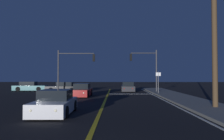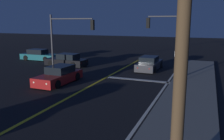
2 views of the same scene
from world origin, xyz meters
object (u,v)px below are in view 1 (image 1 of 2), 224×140
Objects in this scene: car_lead_oncoming_black at (63,88)px; car_distant_tail_red at (82,91)px; car_mid_block_teal at (30,87)px; car_side_waiting_white at (55,104)px; utility_pole_right at (214,30)px; street_sign_corner at (158,79)px; car_following_oncoming_charcoal at (128,87)px; traffic_signal_far_left at (72,64)px; traffic_signal_near_right at (147,64)px.

car_distant_tail_red is at bearing -151.38° from car_lead_oncoming_black.
car_mid_block_teal is at bearing -43.77° from car_distant_tail_red.
utility_pole_right is (9.77, 2.03, 4.50)m from car_side_waiting_white.
street_sign_corner is (-1.40, 11.79, -3.34)m from utility_pole_right.
car_following_oncoming_charcoal is (5.09, 18.82, -0.00)m from car_side_waiting_white.
utility_pole_right is at bearing 138.52° from car_distant_tail_red.
street_sign_corner is at bearing -55.75° from car_following_oncoming_charcoal.
car_following_oncoming_charcoal is 8.47m from traffic_signal_far_left.
car_lead_oncoming_black is 1.72× the size of street_sign_corner.
utility_pole_right reaches higher than car_side_waiting_white.
traffic_signal_near_right is at bearing 109.07° from street_sign_corner.
car_distant_tail_red is 0.83× the size of traffic_signal_far_left.
traffic_signal_near_right reaches higher than car_mid_block_teal.
utility_pole_right is (11.73, -13.19, 1.47)m from traffic_signal_far_left.
traffic_signal_far_left reaches higher than street_sign_corner.
street_sign_corner is (3.28, -5.00, 1.15)m from car_following_oncoming_charcoal.
traffic_signal_near_right is at bearing 78.40° from car_mid_block_teal.
traffic_signal_far_left is (1.59, -2.20, 3.03)m from car_lead_oncoming_black.
traffic_signal_far_left is at bearing 131.64° from utility_pole_right.
traffic_signal_far_left is 10.59m from street_sign_corner.
car_side_waiting_white is at bearing 23.17° from car_mid_block_teal.
car_lead_oncoming_black is at bearing -79.70° from car_side_waiting_white.
traffic_signal_near_right is at bearing -142.76° from car_distant_tail_red.
traffic_signal_far_left is (-9.36, -1.40, -0.05)m from traffic_signal_near_right.
car_distant_tail_red is 0.94× the size of car_mid_block_teal.
car_lead_oncoming_black is (-3.55, 17.43, -0.00)m from car_side_waiting_white.
car_side_waiting_white is 10.95m from utility_pole_right.
street_sign_corner is at bearing -7.72° from traffic_signal_far_left.
car_lead_oncoming_black and car_mid_block_teal have the same top height.
car_following_oncoming_charcoal is at bearing -43.59° from traffic_signal_near_right.
car_mid_block_teal is at bearing -66.84° from car_side_waiting_white.
car_lead_oncoming_black is 8.75m from car_following_oncoming_charcoal.
traffic_signal_far_left is (-1.96, 15.22, 3.02)m from car_side_waiting_white.
traffic_signal_near_right reaches higher than car_distant_tail_red.
car_distant_tail_red is 12.25m from car_mid_block_teal.
car_distant_tail_red is (-0.15, 11.03, -0.00)m from car_side_waiting_white.
utility_pole_right reaches higher than car_mid_block_teal.
car_following_oncoming_charcoal is 6.09m from street_sign_corner.
traffic_signal_far_left is 2.05× the size of street_sign_corner.
car_following_oncoming_charcoal is 0.84× the size of traffic_signal_near_right.
car_side_waiting_white is 0.44× the size of utility_pole_right.
traffic_signal_near_right reaches higher than car_side_waiting_white.
car_mid_block_teal is at bearing 161.46° from street_sign_corner.
car_lead_oncoming_black is 11.41m from traffic_signal_near_right.
car_mid_block_teal is at bearing 136.70° from utility_pole_right.
utility_pole_right reaches higher than traffic_signal_near_right.
utility_pole_right reaches higher than car_lead_oncoming_black.
traffic_signal_near_right is (16.29, -2.99, 3.07)m from car_mid_block_teal.
car_following_oncoming_charcoal is 0.86× the size of traffic_signal_far_left.
car_lead_oncoming_black is 0.84× the size of traffic_signal_far_left.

